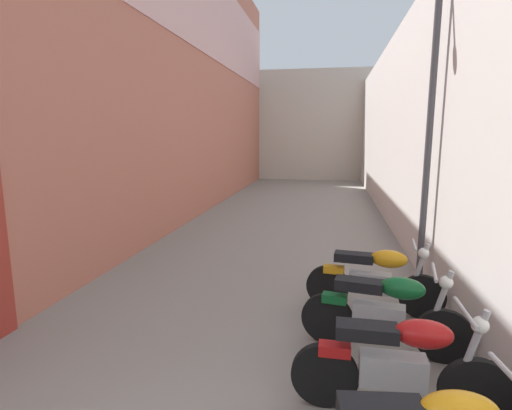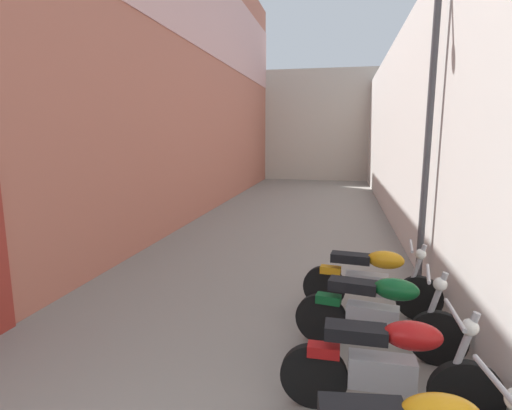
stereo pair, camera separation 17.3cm
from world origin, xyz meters
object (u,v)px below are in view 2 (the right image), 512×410
at_px(motorcycle_fourth, 378,311).
at_px(motorcycle_fifth, 371,278).
at_px(motorcycle_third, 389,364).
at_px(street_lamp, 423,116).

bearing_deg(motorcycle_fourth, motorcycle_fifth, 90.00).
bearing_deg(motorcycle_fourth, motorcycle_third, -89.99).
bearing_deg(motorcycle_fifth, motorcycle_third, -90.00).
bearing_deg(motorcycle_third, motorcycle_fifth, 90.00).
relative_size(motorcycle_third, motorcycle_fourth, 1.01).
height_order(motorcycle_fifth, street_lamp, street_lamp).
bearing_deg(street_lamp, motorcycle_fourth, -108.75).
bearing_deg(motorcycle_third, motorcycle_fourth, 90.01).
bearing_deg(street_lamp, motorcycle_fifth, -124.91).
height_order(motorcycle_fourth, street_lamp, street_lamp).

